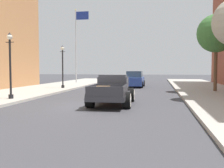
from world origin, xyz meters
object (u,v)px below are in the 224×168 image
street_lamp_near (10,60)px  hotrod_truck_gunmetal (113,90)px  car_background_blue (135,80)px  street_lamp_far (63,63)px  flagpole (78,38)px  street_tree_second (216,34)px

street_lamp_near → hotrod_truck_gunmetal: bearing=-0.8°
car_background_blue → street_lamp_far: 7.72m
hotrod_truck_gunmetal → street_lamp_far: size_ratio=1.29×
car_background_blue → street_lamp_near: (-6.13, -12.90, 1.62)m
car_background_blue → street_lamp_near: street_lamp_near is taller
car_background_blue → street_lamp_near: 14.37m
hotrod_truck_gunmetal → street_lamp_far: 10.78m
street_lamp_near → flagpole: 17.99m
car_background_blue → street_tree_second: bearing=-38.1°
street_tree_second → hotrod_truck_gunmetal: bearing=-131.7°
car_background_blue → hotrod_truck_gunmetal: bearing=-90.1°
hotrod_truck_gunmetal → street_tree_second: (6.81, 7.65, 3.87)m
street_lamp_far → street_tree_second: bearing=-4.5°
car_background_blue → street_lamp_near: size_ratio=1.12×
street_tree_second → flagpole: bearing=145.2°
hotrod_truck_gunmetal → car_background_blue: 12.99m
street_tree_second → street_lamp_far: bearing=175.5°
car_background_blue → street_lamp_near: bearing=-115.4°
street_lamp_near → car_background_blue: bearing=64.6°
street_lamp_far → hotrod_truck_gunmetal: bearing=-54.5°
hotrod_truck_gunmetal → street_lamp_near: (-6.11, 0.09, 1.63)m
hotrod_truck_gunmetal → street_tree_second: size_ratio=0.83×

